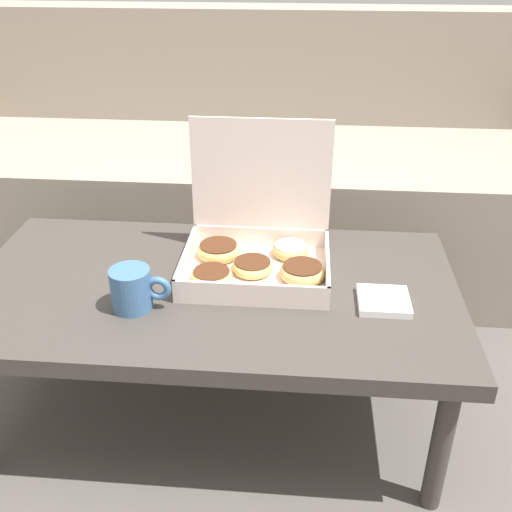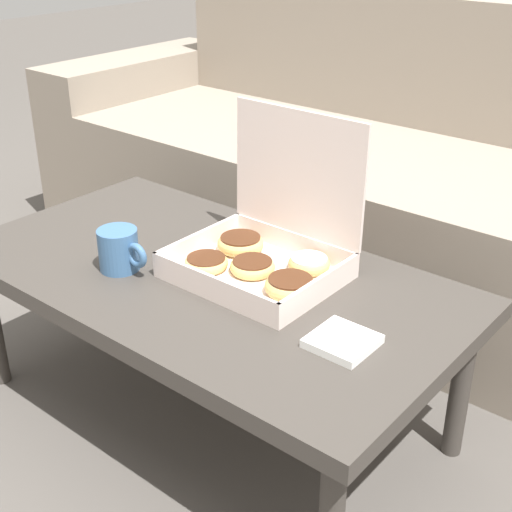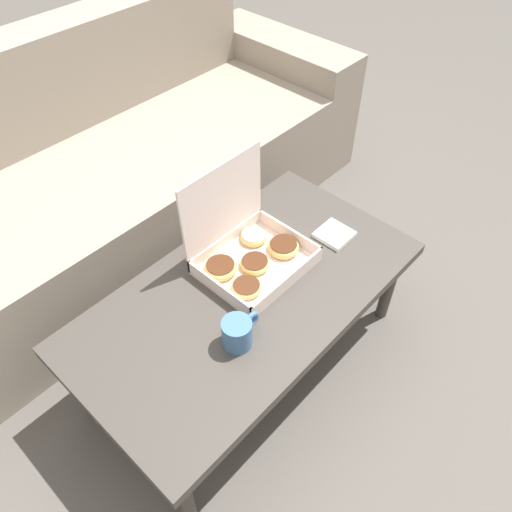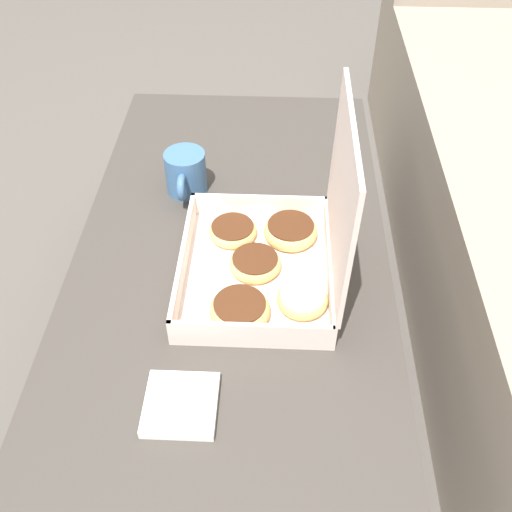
% 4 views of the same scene
% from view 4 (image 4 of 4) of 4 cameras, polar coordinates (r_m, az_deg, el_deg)
% --- Properties ---
extents(ground_plane, '(12.00, 12.00, 0.00)m').
position_cam_4_polar(ground_plane, '(1.50, 1.49, -9.51)').
color(ground_plane, '#514C47').
extents(coffee_table, '(1.14, 0.62, 0.39)m').
position_cam_4_polar(coffee_table, '(1.23, -2.21, 0.38)').
color(coffee_table, '#3D3833').
rests_on(coffee_table, ground_plane).
extents(pastry_box, '(0.34, 0.29, 0.34)m').
position_cam_4_polar(pastry_box, '(1.10, 1.81, 0.16)').
color(pastry_box, silver).
rests_on(pastry_box, coffee_table).
extents(coffee_mug, '(0.13, 0.09, 0.09)m').
position_cam_4_polar(coffee_mug, '(1.31, -6.73, 7.84)').
color(coffee_mug, '#3D6693').
rests_on(coffee_mug, coffee_table).
extents(napkin_stack, '(0.11, 0.11, 0.02)m').
position_cam_4_polar(napkin_stack, '(0.96, -7.18, -13.85)').
color(napkin_stack, white).
rests_on(napkin_stack, coffee_table).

